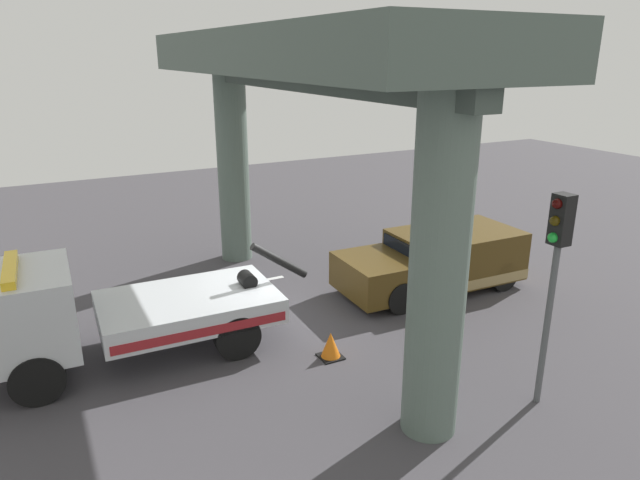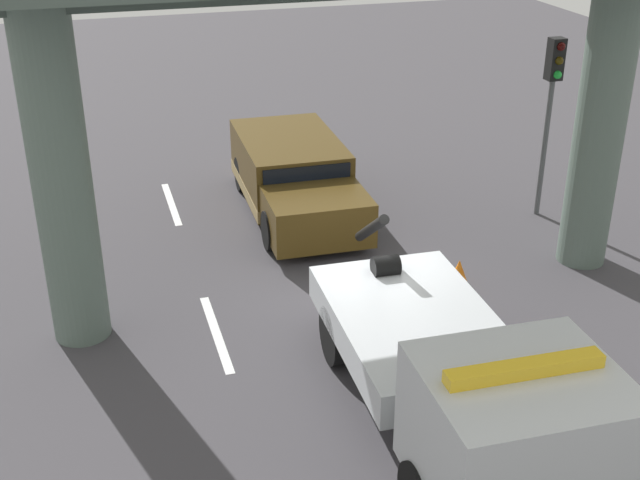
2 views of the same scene
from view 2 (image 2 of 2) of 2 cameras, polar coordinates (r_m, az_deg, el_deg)
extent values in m
cube|color=#423F44|center=(15.32, 3.00, -5.01)|extent=(60.00, 40.00, 0.10)
cube|color=silver|center=(20.02, -10.19, 2.48)|extent=(2.60, 0.16, 0.01)
cube|color=silver|center=(14.72, -7.15, -6.36)|extent=(2.60, 0.16, 0.01)
cube|color=silver|center=(13.07, 6.48, -6.05)|extent=(3.91, 2.51, 0.55)
cube|color=silver|center=(10.30, 13.37, -12.77)|extent=(2.12, 2.36, 1.65)
cube|color=black|center=(9.67, 15.29, -13.20)|extent=(0.13, 2.21, 0.66)
cube|color=maroon|center=(13.55, 11.25, -5.58)|extent=(3.65, 0.13, 0.20)
cylinder|color=black|center=(14.53, 3.56, 0.80)|extent=(1.42, 0.22, 1.07)
cylinder|color=black|center=(14.00, 4.55, -1.80)|extent=(0.37, 0.46, 0.36)
cube|color=yellow|center=(9.78, 13.91, -8.60)|extent=(0.30, 1.93, 0.16)
cylinder|color=black|center=(11.50, 17.16, -14.90)|extent=(1.01, 0.35, 1.00)
cylinder|color=black|center=(14.25, 9.22, -5.32)|extent=(1.01, 0.35, 1.00)
cylinder|color=black|center=(13.62, 1.12, -6.56)|extent=(1.01, 0.35, 1.00)
cube|color=#4C3814|center=(19.59, -2.15, 5.19)|extent=(3.52, 2.30, 1.35)
cube|color=#4C3814|center=(17.33, -0.21, 1.67)|extent=(1.79, 2.16, 0.95)
cube|color=black|center=(17.89, -0.90, 4.19)|extent=(0.12, 1.94, 0.59)
cube|color=#9E8451|center=(19.76, -2.12, 3.85)|extent=(3.54, 2.32, 0.28)
cylinder|color=black|center=(17.82, 2.66, 1.34)|extent=(0.85, 0.31, 0.84)
cylinder|color=black|center=(17.39, -3.39, 0.67)|extent=(0.85, 0.31, 0.84)
cylinder|color=black|center=(20.83, -0.13, 5.07)|extent=(0.85, 0.31, 0.84)
cylinder|color=black|center=(20.46, -5.35, 4.56)|extent=(0.85, 0.31, 0.84)
cylinder|color=#596B60|center=(16.84, 18.74, 7.66)|extent=(0.96, 0.96, 5.87)
cylinder|color=#596B60|center=(13.91, -17.40, 4.16)|extent=(0.96, 0.96, 5.87)
cylinder|color=#515456|center=(19.27, 15.17, 6.05)|extent=(0.12, 0.12, 3.15)
cube|color=black|center=(18.71, 15.89, 11.89)|extent=(0.28, 0.32, 0.90)
sphere|color=#360605|center=(18.52, 16.26, 12.66)|extent=(0.18, 0.18, 0.18)
sphere|color=#3A2D06|center=(18.58, 16.15, 11.77)|extent=(0.18, 0.18, 0.18)
sphere|color=green|center=(18.65, 16.04, 10.88)|extent=(0.18, 0.18, 0.18)
cone|color=orange|center=(16.11, 9.53, -2.30)|extent=(0.45, 0.45, 0.59)
cube|color=black|center=(16.24, 9.45, -3.18)|extent=(0.50, 0.50, 0.03)
camera|label=1|loc=(17.83, 50.02, 12.17)|focal=31.82mm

